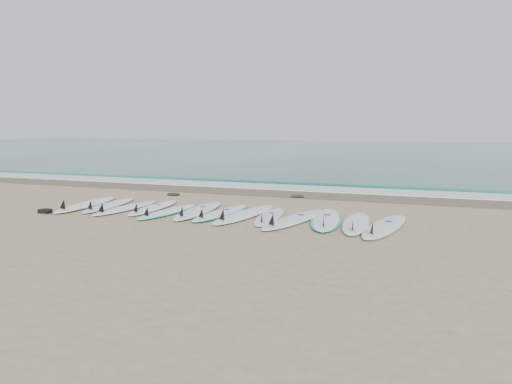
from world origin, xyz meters
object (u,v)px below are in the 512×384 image
(surfboard_6, at_px, (221,213))
(leash_coil, at_px, (45,211))
(surfboard_0, at_px, (85,204))
(surfboard_12, at_px, (384,226))

(surfboard_6, height_order, leash_coil, surfboard_6)
(surfboard_0, relative_size, surfboard_6, 1.11)
(surfboard_0, relative_size, leash_coil, 6.23)
(surfboard_0, distance_m, surfboard_12, 7.54)
(surfboard_6, bearing_deg, leash_coil, -159.32)
(surfboard_12, bearing_deg, surfboard_6, -178.62)
(surfboard_12, bearing_deg, surfboard_0, -174.72)
(surfboard_0, bearing_deg, leash_coil, -112.16)
(surfboard_12, height_order, leash_coil, surfboard_12)
(surfboard_12, xyz_separation_m, leash_coil, (-7.80, -0.92, -0.01))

